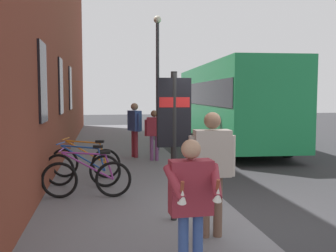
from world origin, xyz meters
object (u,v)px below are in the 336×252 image
at_px(pedestrian_near_bus, 154,130).
at_px(transit_info_sign, 174,122).
at_px(bicycle_beside_lamp, 82,169).
at_px(city_bus, 228,100).
at_px(tourist_with_hotdogs, 191,196).
at_px(street_lamp, 158,71).
at_px(bicycle_mid_rack, 87,178).
at_px(bicycle_under_window, 85,162).
at_px(pedestrian_crossing_street, 212,161).
at_px(pedestrian_by_facade, 135,124).

bearing_deg(pedestrian_near_bus, transit_info_sign, 175.41).
bearing_deg(bicycle_beside_lamp, city_bus, -38.99).
xyz_separation_m(bicycle_beside_lamp, transit_info_sign, (-2.60, -1.58, 1.21)).
height_order(city_bus, tourist_with_hotdogs, city_bus).
relative_size(pedestrian_near_bus, street_lamp, 0.32).
relative_size(transit_info_sign, pedestrian_near_bus, 1.54).
bearing_deg(street_lamp, city_bus, -61.09).
bearing_deg(bicycle_mid_rack, bicycle_under_window, 3.15).
distance_m(city_bus, tourist_with_hotdogs, 12.69).
xyz_separation_m(bicycle_beside_lamp, tourist_with_hotdogs, (-4.75, -1.36, 0.58)).
distance_m(bicycle_mid_rack, pedestrian_crossing_street, 3.14).
distance_m(bicycle_under_window, transit_info_sign, 4.03).
height_order(pedestrian_crossing_street, street_lamp, street_lamp).
xyz_separation_m(bicycle_under_window, transit_info_sign, (-3.52, -1.54, 1.21)).
xyz_separation_m(bicycle_mid_rack, pedestrian_crossing_street, (-2.45, -1.83, 0.70)).
relative_size(bicycle_beside_lamp, street_lamp, 0.35).
height_order(bicycle_beside_lamp, pedestrian_by_facade, pedestrian_by_facade).
height_order(bicycle_mid_rack, city_bus, city_bus).
xyz_separation_m(pedestrian_near_bus, tourist_with_hotdogs, (-7.86, 0.68, 0.02)).
height_order(bicycle_beside_lamp, pedestrian_crossing_street, pedestrian_crossing_street).
bearing_deg(transit_info_sign, city_bus, -23.31).
relative_size(bicycle_beside_lamp, transit_info_sign, 0.72).
height_order(city_bus, pedestrian_near_bus, city_bus).
xyz_separation_m(pedestrian_crossing_street, pedestrian_near_bus, (6.53, -0.07, -0.14)).
height_order(transit_info_sign, tourist_with_hotdogs, transit_info_sign).
bearing_deg(bicycle_mid_rack, transit_info_sign, -138.50).
relative_size(city_bus, tourist_with_hotdogs, 6.77).
bearing_deg(transit_info_sign, bicycle_beside_lamp, 31.24).
distance_m(bicycle_beside_lamp, tourist_with_hotdogs, 4.97).
bearing_deg(pedestrian_by_facade, pedestrian_crossing_street, -176.24).
relative_size(bicycle_under_window, transit_info_sign, 0.72).
bearing_deg(street_lamp, pedestrian_near_bus, 168.89).
bearing_deg(tourist_with_hotdogs, bicycle_under_window, 13.16).
bearing_deg(pedestrian_crossing_street, tourist_with_hotdogs, 155.18).
bearing_deg(street_lamp, tourist_with_hotdogs, 173.70).
bearing_deg(city_bus, street_lamp, 118.91).
bearing_deg(street_lamp, pedestrian_crossing_street, 176.74).
height_order(city_bus, street_lamp, street_lamp).
xyz_separation_m(city_bus, street_lamp, (-1.82, 3.30, 1.11)).
bearing_deg(city_bus, bicycle_beside_lamp, 141.01).
distance_m(city_bus, street_lamp, 3.93).
bearing_deg(street_lamp, pedestrian_by_facade, 146.57).
height_order(bicycle_under_window, pedestrian_by_facade, pedestrian_by_facade).
height_order(city_bus, pedestrian_by_facade, city_bus).
bearing_deg(tourist_with_hotdogs, bicycle_beside_lamp, 15.95).
bearing_deg(pedestrian_by_facade, city_bus, -52.35).
distance_m(bicycle_mid_rack, pedestrian_by_facade, 5.03).
xyz_separation_m(bicycle_under_window, pedestrian_by_facade, (2.91, -1.46, 0.69)).
bearing_deg(bicycle_under_window, bicycle_beside_lamp, 177.96).
bearing_deg(bicycle_mid_rack, street_lamp, -20.37).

